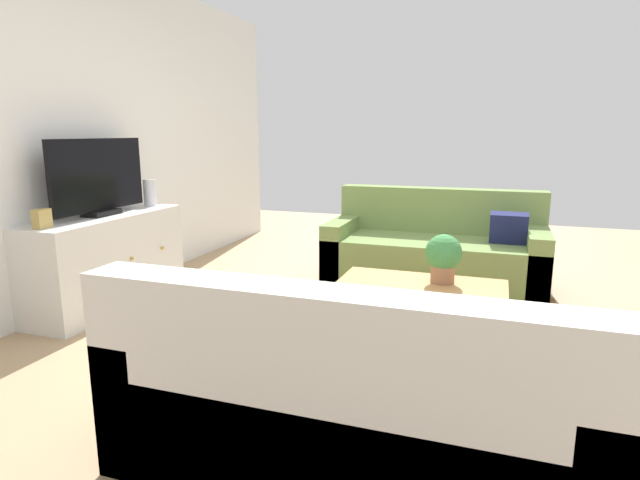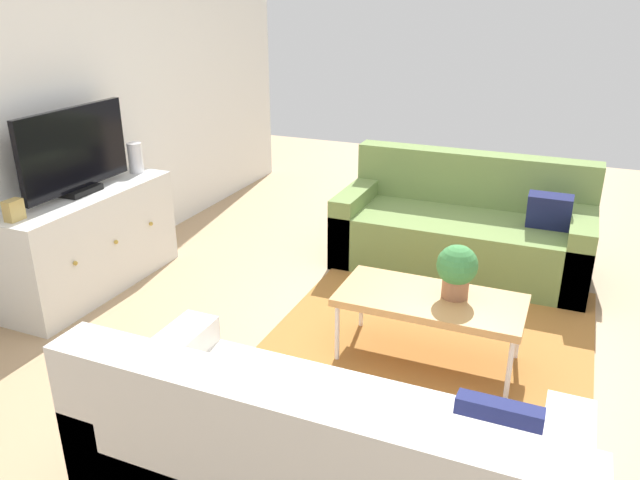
# 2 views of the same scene
# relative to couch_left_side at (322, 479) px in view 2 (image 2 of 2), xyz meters

# --- Properties ---
(ground_plane) EXTENTS (10.00, 10.00, 0.00)m
(ground_plane) POSITION_rel_couch_left_side_xyz_m (1.44, 0.10, -0.28)
(ground_plane) COLOR tan
(wall_back) EXTENTS (6.40, 0.12, 2.70)m
(wall_back) POSITION_rel_couch_left_side_xyz_m (1.44, 2.65, 1.07)
(wall_back) COLOR white
(wall_back) RESTS_ON ground_plane
(area_rug) EXTENTS (2.50, 1.90, 0.01)m
(area_rug) POSITION_rel_couch_left_side_xyz_m (1.44, -0.05, -0.27)
(area_rug) COLOR #9E662D
(area_rug) RESTS_ON ground_plane
(couch_left_side) EXTENTS (0.87, 1.88, 0.84)m
(couch_left_side) POSITION_rel_couch_left_side_xyz_m (0.00, 0.00, 0.00)
(couch_left_side) COLOR silver
(couch_left_side) RESTS_ON ground_plane
(couch_right_side) EXTENTS (0.87, 1.88, 0.84)m
(couch_right_side) POSITION_rel_couch_left_side_xyz_m (2.88, 0.00, 0.00)
(couch_right_side) COLOR olive
(couch_right_side) RESTS_ON ground_plane
(coffee_table) EXTENTS (0.50, 1.05, 0.41)m
(coffee_table) POSITION_rel_couch_left_side_xyz_m (1.40, -0.08, 0.10)
(coffee_table) COLOR #B7844C
(coffee_table) RESTS_ON ground_plane
(potted_plant) EXTENTS (0.23, 0.23, 0.31)m
(potted_plant) POSITION_rel_couch_left_side_xyz_m (1.46, -0.20, 0.31)
(potted_plant) COLOR #936042
(potted_plant) RESTS_ON coffee_table
(tv_console) EXTENTS (1.39, 0.47, 0.72)m
(tv_console) POSITION_rel_couch_left_side_xyz_m (1.40, 2.37, 0.08)
(tv_console) COLOR silver
(tv_console) RESTS_ON ground_plane
(flat_screen_tv) EXTENTS (0.94, 0.16, 0.59)m
(flat_screen_tv) POSITION_rel_couch_left_side_xyz_m (1.40, 2.39, 0.73)
(flat_screen_tv) COLOR black
(flat_screen_tv) RESTS_ON tv_console
(glass_vase) EXTENTS (0.11, 0.11, 0.23)m
(glass_vase) POSITION_rel_couch_left_side_xyz_m (1.98, 2.37, 0.56)
(glass_vase) COLOR silver
(glass_vase) RESTS_ON tv_console
(mantel_clock) EXTENTS (0.11, 0.07, 0.13)m
(mantel_clock) POSITION_rel_couch_left_side_xyz_m (0.82, 2.37, 0.51)
(mantel_clock) COLOR tan
(mantel_clock) RESTS_ON tv_console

